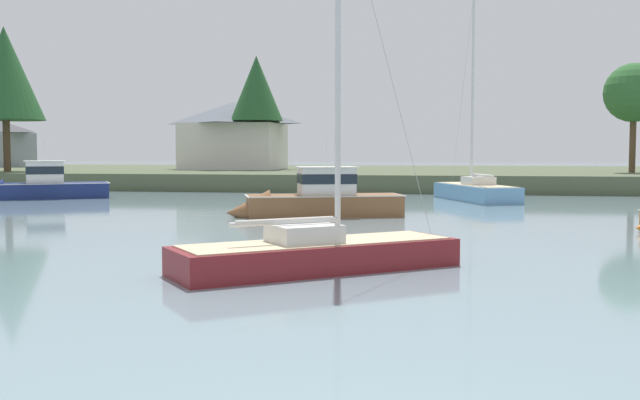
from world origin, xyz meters
TOP-DOWN VIEW (x-y plane):
  - far_shore_bank at (0.00, 77.12)m, footprint 219.55×44.14m
  - sailboat_maroon at (-3.25, 14.41)m, footprint 8.65×7.50m
  - sailboat_skyblue at (2.89, 47.59)m, footprint 6.19×10.17m
  - cruiser_wood at (-6.81, 32.52)m, footprint 10.16×5.74m
  - cruiser_navy at (-30.33, 44.05)m, footprint 10.10×7.55m
  - shore_tree_inland_c at (-19.73, 70.71)m, footprint 5.78×5.78m
  - shore_tree_center_right at (18.48, 67.09)m, footprint 5.65×5.65m
  - shore_tree_center_left at (-43.06, 60.27)m, footprint 7.65×7.65m
  - cottage_eastern at (-23.35, 74.32)m, footprint 11.46×10.25m

SIDE VIEW (x-z plane):
  - sailboat_maroon at x=-3.25m, z-range -6.09..6.61m
  - sailboat_skyblue at x=2.89m, z-range -7.73..8.36m
  - cruiser_navy at x=-30.33m, z-range -2.08..3.32m
  - cruiser_wood at x=-6.81m, z-range -1.94..3.19m
  - far_shore_bank at x=0.00m, z-range 0.00..1.58m
  - cottage_eastern at x=-23.35m, z-range 1.72..9.44m
  - shore_tree_center_right at x=18.48m, z-range 3.95..14.45m
  - shore_tree_inland_c at x=-19.73m, z-range 4.20..16.66m
  - shore_tree_center_left at x=-43.06m, z-range 4.15..18.71m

